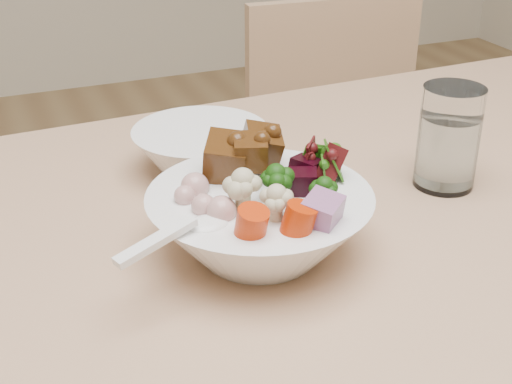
% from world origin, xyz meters
% --- Properties ---
extents(chair_far, '(0.40, 0.40, 0.82)m').
position_xyz_m(chair_far, '(0.36, 0.79, 0.46)').
color(chair_far, tan).
rests_on(chair_far, ground).
extents(food_bowl, '(0.22, 0.22, 0.12)m').
position_xyz_m(food_bowl, '(-0.09, 0.19, 0.79)').
color(food_bowl, white).
rests_on(food_bowl, dining_table).
extents(soup_spoon, '(0.12, 0.06, 0.02)m').
position_xyz_m(soup_spoon, '(-0.18, 0.15, 0.82)').
color(soup_spoon, white).
rests_on(soup_spoon, food_bowl).
extents(water_glass, '(0.07, 0.07, 0.12)m').
position_xyz_m(water_glass, '(0.16, 0.24, 0.81)').
color(water_glass, white).
rests_on(water_glass, dining_table).
extents(side_bowl, '(0.17, 0.17, 0.06)m').
position_xyz_m(side_bowl, '(-0.09, 0.39, 0.78)').
color(side_bowl, white).
rests_on(side_bowl, dining_table).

